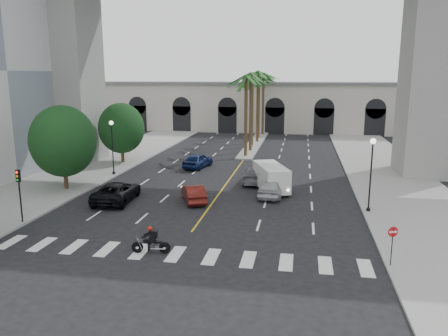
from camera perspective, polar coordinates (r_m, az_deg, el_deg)
ground at (r=25.77m, az=-5.39°, el=-9.84°), size 140.00×140.00×0.00m
sidewalk_left at (r=44.72m, az=-18.91°, el=-0.93°), size 8.00×100.00×0.15m
sidewalk_right at (r=40.08m, az=22.05°, el=-2.61°), size 8.00×100.00×0.15m
median at (r=62.09m, az=4.02°, el=3.17°), size 2.00×24.00×0.20m
pier_building at (r=78.47m, az=5.43°, el=8.04°), size 71.00×10.50×8.50m
palm_a at (r=51.44m, az=2.92°, el=11.44°), size 3.20×3.20×10.30m
palm_b at (r=55.40m, az=3.57°, el=11.75°), size 3.20×3.20×10.60m
palm_c at (r=59.41m, az=3.73°, el=11.32°), size 3.20×3.20×10.10m
palm_d at (r=63.35m, az=4.48°, el=12.01°), size 3.20×3.20×10.90m
palm_e at (r=67.35m, az=4.61°, el=11.61°), size 3.20×3.20×10.40m
palm_f at (r=71.30m, az=5.19°, el=11.84°), size 3.20×3.20×10.70m
street_tree_mid at (r=38.75m, az=-20.28°, el=3.30°), size 5.44×5.44×7.21m
street_tree_far at (r=49.41m, az=-13.26°, el=5.08°), size 5.04×5.04×6.68m
lamp_post_left_far at (r=43.42m, az=-14.39°, el=3.20°), size 0.40×0.40×5.35m
lamp_post_right at (r=32.03m, az=18.67°, el=-0.07°), size 0.40×0.40×5.35m
traffic_signal_far at (r=31.14m, az=-25.18°, el=-2.26°), size 0.25×0.18×3.65m
motorcycle_rider at (r=24.49m, az=-9.39°, el=-9.38°), size 2.15×0.59×1.55m
car_a at (r=35.40m, az=6.25°, el=-2.43°), size 2.19×4.79×1.59m
car_b at (r=33.78m, az=-3.99°, el=-3.31°), size 2.95×4.31×1.34m
car_c at (r=34.76m, az=-13.84°, el=-3.03°), size 2.90×5.69×1.54m
car_d at (r=39.76m, az=4.06°, el=-0.91°), size 2.17×5.01×1.43m
car_e at (r=46.21m, az=-3.43°, el=1.00°), size 2.71×4.88×1.57m
cargo_van at (r=36.83m, az=6.15°, el=-1.16°), size 3.58×5.54×2.21m
do_not_enter_sign at (r=23.62m, az=21.16°, el=-8.54°), size 0.52×0.20×2.21m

